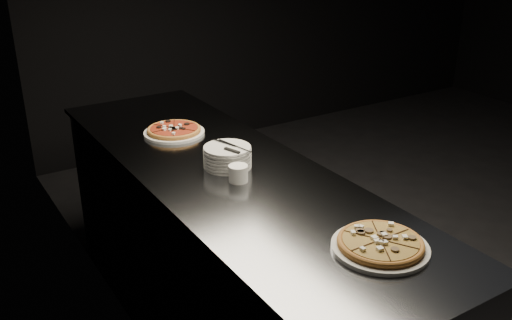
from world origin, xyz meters
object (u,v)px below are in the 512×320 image
plate_stack (227,157)px  ramekin (238,173)px  pizza_mushroom (380,244)px  counter (228,257)px  cutlery (231,147)px  pizza_tomato (174,131)px

plate_stack → ramekin: bearing=-103.5°
pizza_mushroom → plate_stack: bearing=95.7°
counter → cutlery: (0.02, -0.01, 0.56)m
pizza_tomato → plate_stack: bearing=-87.1°
plate_stack → counter: bearing=-155.7°
pizza_mushroom → cutlery: (-0.08, 0.85, 0.08)m
cutlery → plate_stack: bearing=100.0°
pizza_mushroom → pizza_tomato: size_ratio=1.05×
pizza_mushroom → pizza_tomato: bearing=94.7°
pizza_tomato → pizza_mushroom: bearing=-85.3°
plate_stack → pizza_mushroom: bearing=-84.3°
counter → pizza_mushroom: size_ratio=7.58×
pizza_mushroom → plate_stack: (-0.09, 0.86, 0.03)m
plate_stack → cutlery: (0.01, -0.02, 0.05)m
ramekin → pizza_mushroom: bearing=-80.1°
ramekin → cutlery: bearing=71.9°
plate_stack → ramekin: (-0.04, -0.16, -0.01)m
pizza_tomato → cutlery: 0.52m
cutlery → pizza_tomato: bearing=76.1°
pizza_tomato → plate_stack: (0.03, -0.50, 0.03)m
pizza_mushroom → cutlery: bearing=95.3°
pizza_tomato → ramekin: 0.66m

